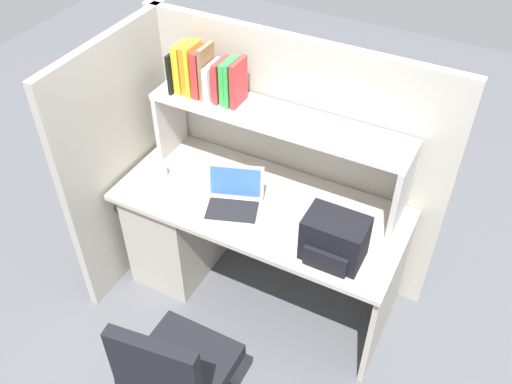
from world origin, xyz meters
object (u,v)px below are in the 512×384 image
object	(u,v)px
office_chair	(178,383)
computer_mouse	(179,207)
paper_cup	(161,170)
backpack	(334,240)
laptop	(234,200)

from	to	relation	value
office_chair	computer_mouse	bearing A→B (deg)	-66.53
computer_mouse	paper_cup	bearing A→B (deg)	158.59
computer_mouse	office_chair	size ratio (longest dim) A/B	0.11
backpack	computer_mouse	bearing A→B (deg)	-175.46
laptop	computer_mouse	distance (m)	0.30
backpack	office_chair	distance (m)	1.00
laptop	backpack	xyz separation A→B (m)	(0.61, -0.09, 0.07)
office_chair	laptop	bearing A→B (deg)	-86.04
computer_mouse	laptop	bearing A→B (deg)	48.46
laptop	computer_mouse	world-z (taller)	laptop
paper_cup	office_chair	size ratio (longest dim) A/B	0.10
laptop	paper_cup	bearing A→B (deg)	176.23
paper_cup	computer_mouse	bearing A→B (deg)	-37.81
backpack	paper_cup	world-z (taller)	backpack
laptop	office_chair	size ratio (longest dim) A/B	0.40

